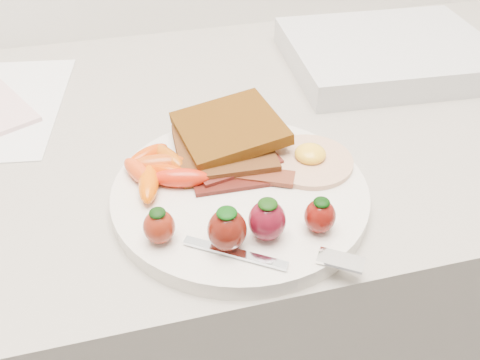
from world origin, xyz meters
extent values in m
cube|color=gray|center=(0.00, 1.70, 0.45)|extent=(2.00, 0.60, 0.90)
cylinder|color=silver|center=(0.02, 1.54, 0.91)|extent=(0.27, 0.27, 0.02)
cube|color=black|center=(0.02, 1.60, 0.93)|extent=(0.11, 0.11, 0.01)
cube|color=black|center=(0.03, 1.62, 0.94)|extent=(0.12, 0.12, 0.03)
cylinder|color=#EFDEC8|center=(0.11, 1.56, 0.92)|extent=(0.11, 0.11, 0.01)
ellipsoid|color=yellow|center=(0.11, 1.56, 0.93)|extent=(0.04, 0.04, 0.02)
cube|color=black|center=(0.02, 1.54, 0.92)|extent=(0.09, 0.03, 0.00)
cube|color=#501912|center=(0.04, 1.55, 0.92)|extent=(0.09, 0.06, 0.00)
cube|color=#38120C|center=(0.03, 1.56, 0.92)|extent=(0.10, 0.04, 0.00)
ellipsoid|color=#C1460E|center=(-0.06, 1.59, 0.93)|extent=(0.06, 0.03, 0.02)
ellipsoid|color=#D43900|center=(-0.05, 1.57, 0.93)|extent=(0.05, 0.04, 0.02)
ellipsoid|color=#E55700|center=(-0.07, 1.56, 0.93)|extent=(0.03, 0.06, 0.02)
ellipsoid|color=#BA4F08|center=(-0.05, 1.60, 0.93)|extent=(0.04, 0.06, 0.02)
ellipsoid|color=#D43F06|center=(-0.07, 1.60, 0.93)|extent=(0.06, 0.04, 0.02)
ellipsoid|color=red|center=(-0.04, 1.56, 0.93)|extent=(0.06, 0.04, 0.02)
ellipsoid|color=#E54311|center=(-0.08, 1.58, 0.93)|extent=(0.04, 0.06, 0.02)
ellipsoid|color=maroon|center=(-0.07, 1.48, 0.93)|extent=(0.03, 0.03, 0.03)
ellipsoid|color=black|center=(-0.07, 1.48, 0.95)|extent=(0.02, 0.02, 0.01)
ellipsoid|color=#511109|center=(-0.01, 1.46, 0.94)|extent=(0.04, 0.04, 0.04)
ellipsoid|color=#073807|center=(-0.01, 1.46, 0.96)|extent=(0.02, 0.02, 0.01)
ellipsoid|color=#590B18|center=(0.03, 1.46, 0.94)|extent=(0.04, 0.04, 0.04)
ellipsoid|color=black|center=(0.03, 1.46, 0.96)|extent=(0.02, 0.02, 0.01)
ellipsoid|color=#600E08|center=(0.08, 1.46, 0.93)|extent=(0.03, 0.03, 0.03)
ellipsoid|color=black|center=(0.08, 1.46, 0.95)|extent=(0.02, 0.02, 0.01)
cube|color=white|center=(-0.01, 1.45, 0.92)|extent=(0.09, 0.06, 0.00)
cube|color=white|center=(0.08, 1.41, 0.92)|extent=(0.04, 0.04, 0.00)
cube|color=silver|center=(0.32, 1.79, 0.92)|extent=(0.31, 0.26, 0.04)
camera|label=1|loc=(-0.09, 1.12, 1.27)|focal=40.00mm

